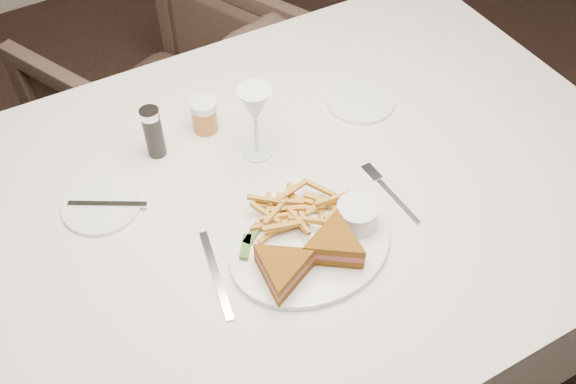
{
  "coord_description": "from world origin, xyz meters",
  "views": [
    {
      "loc": [
        -0.51,
        -0.5,
        1.75
      ],
      "look_at": [
        -0.08,
        0.21,
        0.8
      ],
      "focal_mm": 40.0,
      "sensor_mm": 36.0,
      "label": 1
    }
  ],
  "objects": [
    {
      "name": "table_setting",
      "position": [
        -0.09,
        0.2,
        0.79
      ],
      "size": [
        0.79,
        0.59,
        0.18
      ],
      "color": "white",
      "rests_on": "table"
    },
    {
      "name": "chair_far",
      "position": [
        0.02,
        1.11,
        0.35
      ],
      "size": [
        0.88,
        0.86,
        0.7
      ],
      "primitive_type": "imported",
      "rotation": [
        0.0,
        0.0,
        3.55
      ],
      "color": "#433229",
      "rests_on": "ground"
    },
    {
      "name": "table",
      "position": [
        -0.08,
        0.26,
        0.38
      ],
      "size": [
        1.63,
        1.13,
        0.75
      ],
      "primitive_type": "cube",
      "rotation": [
        0.0,
        0.0,
        -0.04
      ],
      "color": "silver",
      "rests_on": "ground"
    }
  ]
}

